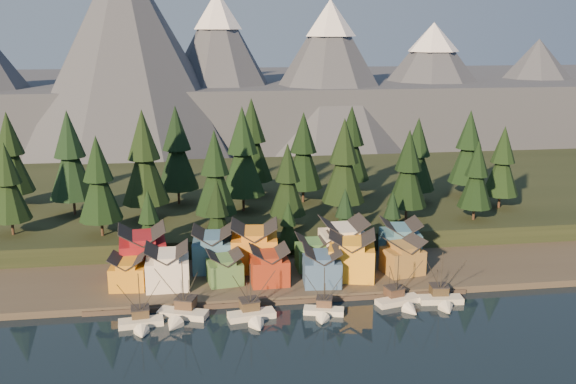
{
  "coord_description": "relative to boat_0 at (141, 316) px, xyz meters",
  "views": [
    {
      "loc": [
        -16.03,
        -106.89,
        55.72
      ],
      "look_at": [
        3.52,
        30.0,
        20.09
      ],
      "focal_mm": 40.0,
      "sensor_mm": 36.0,
      "label": 1
    }
  ],
  "objects": [
    {
      "name": "tree_hill_2",
      "position": [
        -12.02,
        39.77,
        17.27
      ],
      "size": [
        10.71,
        10.71,
        24.95
      ],
      "color": "#332319",
      "rests_on": "hillside"
    },
    {
      "name": "tree_hill_9",
      "position": [
        49.98,
        46.77,
        18.36
      ],
      "size": [
        11.56,
        11.56,
        26.94
      ],
      "color": "#332319",
      "rests_on": "hillside"
    },
    {
      "name": "boat_4",
      "position": [
        35.58,
        0.28,
        -0.21
      ],
      "size": [
        8.67,
        9.24,
        10.7
      ],
      "rotation": [
        0.0,
        0.0,
        -0.26
      ],
      "color": "silver",
      "rests_on": "ground"
    },
    {
      "name": "mountain_ridge",
      "position": [
        23.78,
        205.36,
        23.69
      ],
      "size": [
        560.0,
        190.0,
        90.0
      ],
      "color": "#444A58",
      "rests_on": "ground"
    },
    {
      "name": "tree_shore_3",
      "position": [
        46.98,
        31.77,
        8.17
      ],
      "size": [
        7.1,
        7.1,
        16.53
      ],
      "color": "#332319",
      "rests_on": "shore_strip"
    },
    {
      "name": "tree_hill_1",
      "position": [
        -22.02,
        59.77,
        19.31
      ],
      "size": [
        12.31,
        12.31,
        28.67
      ],
      "color": "#332319",
      "rests_on": "hillside"
    },
    {
      "name": "house_front_3",
      "position": [
        26.42,
        14.96,
        3.44
      ],
      "size": [
        8.32,
        7.95,
        8.19
      ],
      "rotation": [
        0.0,
        0.0,
        0.04
      ],
      "color": "maroon",
      "rests_on": "shore_strip"
    },
    {
      "name": "tree_shore_1",
      "position": [
        15.98,
        31.77,
        9.85
      ],
      "size": [
        8.42,
        8.42,
        19.61
      ],
      "color": "#332319",
      "rests_on": "shore_strip"
    },
    {
      "name": "tree_hill_16",
      "position": [
        -40.02,
        69.77,
        18.58
      ],
      "size": [
        11.74,
        11.74,
        27.34
      ],
      "color": "#332319",
      "rests_on": "hillside"
    },
    {
      "name": "house_front_0",
      "position": [
        -3.66,
        16.52,
        3.03
      ],
      "size": [
        8.02,
        7.65,
        7.41
      ],
      "rotation": [
        0.0,
        0.0,
        -0.09
      ],
      "color": "orange",
      "rests_on": "shore_strip"
    },
    {
      "name": "house_back_5",
      "position": [
        58.9,
        24.56,
        4.34
      ],
      "size": [
        9.6,
        9.7,
        9.91
      ],
      "rotation": [
        0.0,
        0.0,
        -0.09
      ],
      "color": "#396B87",
      "rests_on": "shore_strip"
    },
    {
      "name": "house_front_5",
      "position": [
        44.84,
        15.51,
        4.64
      ],
      "size": [
        11.85,
        11.19,
        10.48
      ],
      "rotation": [
        0.0,
        0.0,
        -0.24
      ],
      "color": "orange",
      "rests_on": "shore_strip"
    },
    {
      "name": "tree_hill_14",
      "position": [
        91.98,
        63.77,
        17.93
      ],
      "size": [
        11.22,
        11.22,
        26.15
      ],
      "color": "#332319",
      "rests_on": "hillside"
    },
    {
      "name": "house_back_0",
      "position": [
        -1.14,
        24.35,
        4.92
      ],
      "size": [
        11.03,
        10.67,
        11.02
      ],
      "rotation": [
        0.0,
        0.0,
        0.1
      ],
      "color": "maroon",
      "rests_on": "shore_strip"
    },
    {
      "name": "tree_hill_13",
      "position": [
        83.98,
        39.77,
        15.32
      ],
      "size": [
        9.17,
        9.17,
        21.37
      ],
      "color": "#332319",
      "rests_on": "hillside"
    },
    {
      "name": "dock",
      "position": [
        27.98,
        8.27,
        -1.86
      ],
      "size": [
        80.0,
        4.0,
        1.0
      ],
      "primitive_type": "cube",
      "color": "#4B3F35",
      "rests_on": "ground"
    },
    {
      "name": "shore_strip",
      "position": [
        27.98,
        31.77,
        -1.61
      ],
      "size": [
        400.0,
        50.0,
        1.5
      ],
      "primitive_type": "cube",
      "color": "#3C352C",
      "rests_on": "ground"
    },
    {
      "name": "tree_hill_8",
      "position": [
        41.98,
        63.77,
        18.11
      ],
      "size": [
        11.37,
        11.37,
        26.48
      ],
      "color": "#332319",
      "rests_on": "hillside"
    },
    {
      "name": "tree_shore_2",
      "position": [
        32.98,
        31.77,
        6.64
      ],
      "size": [
        5.9,
        5.9,
        13.75
      ],
      "color": "#332319",
      "rests_on": "shore_strip"
    },
    {
      "name": "boat_0",
      "position": [
        0.0,
        0.0,
        0.0
      ],
      "size": [
        8.98,
        9.61,
        11.62
      ],
      "rotation": [
        0.0,
        0.0,
        0.11
      ],
      "color": "beige",
      "rests_on": "ground"
    },
    {
      "name": "tree_hill_17",
      "position": [
        95.98,
        49.77,
        16.45
      ],
      "size": [
        10.06,
        10.06,
        23.44
      ],
      "color": "#332319",
      "rests_on": "hillside"
    },
    {
      "name": "boat_5",
      "position": [
        52.35,
        2.62,
        -0.15
      ],
      "size": [
        10.25,
        10.76,
        11.55
      ],
      "rotation": [
        0.0,
        0.0,
        0.25
      ],
      "color": "silver",
      "rests_on": "ground"
    },
    {
      "name": "boat_6",
      "position": [
        60.95,
        1.97,
        0.07
      ],
      "size": [
        9.44,
        10.12,
        12.07
      ],
      "rotation": [
        0.0,
        0.0,
        -0.09
      ],
      "color": "beige",
      "rests_on": "ground"
    },
    {
      "name": "tree_hill_15",
      "position": [
        27.98,
        73.77,
        19.82
      ],
      "size": [
        12.7,
        12.7,
        29.59
      ],
      "color": "#332319",
      "rests_on": "hillside"
    },
    {
      "name": "house_front_1",
      "position": [
        4.62,
        15.82,
        4.03
      ],
      "size": [
        9.08,
        8.72,
        9.31
      ],
      "rotation": [
        0.0,
        0.0,
        0.01
      ],
      "color": "white",
      "rests_on": "shore_strip"
    },
    {
      "name": "house_front_4",
      "position": [
        37.68,
        13.08,
        3.4
      ],
      "size": [
        8.56,
        9.14,
        8.11
      ],
      "rotation": [
        0.0,
        0.0,
        -0.08
      ],
      "color": "#385985",
      "rests_on": "shore_strip"
    },
    {
      "name": "ground",
      "position": [
        27.98,
        -8.23,
        -2.36
      ],
      "size": [
        500.0,
        500.0,
        0.0
      ],
      "primitive_type": "plane",
      "color": "black",
      "rests_on": "ground"
    },
    {
      "name": "house_back_4",
      "position": [
        44.8,
        23.5,
        4.97
      ],
      "size": [
        10.52,
        10.12,
        11.1
      ],
      "rotation": [
        0.0,
        0.0,
        0.03
      ],
      "color": "silver",
      "rests_on": "shore_strip"
    },
    {
      "name": "house_front_6",
      "position": [
        57.01,
        16.69,
        3.44
      ],
      "size": [
        9.65,
        9.31,
        8.19
      ],
      "rotation": [
        0.0,
        0.0,
        0.21
      ],
      "color": "olive",
      "rests_on": "shore_strip"
    },
    {
      "name": "house_front_2",
      "position": [
        16.81,
        16.6,
        2.85
      ],
      "size": [
        8.17,
        8.22,
        7.07
      ],
      "rotation": [
        0.0,
        0.0,
        0.14
      ],
      "color": "#46723D",
      "rests_on": "shore_strip"
    },
    {
      "name": "tree_hill_3",
      "position": [
        -2.02,
        51.77,
        19.76
      ],
      "size": [
        12.66,
        12.66,
        29.5
      ],
      "color": "#332319",
      "rests_on": "hillside"
    },
    {
      "name": "tree_hill_11",
      "position": [
        65.98,
        41.77,
        16.92
      ],
      "size": [
        10.43,
        10.43,
        24.31
      ],
      "color": "#332319",
      "rests_on": "hillside"
    },
    {
      "name": "boat_1",
      "position": [
        7.46,
        2.52,
        0.2
      ],
      "size": [
        10.63,
        11.29,
        12.87
      ],
      "rotation": [
        0.0,
        0.0,
        -0.35
      ],
      "color": "beige",
      "rests_on": "ground"
    },
    {
      "name": "tree_hill_12",
      "position": [
        73.98,
        57.77,
        17.36
      ],
      "size": [
        10.77,
        10.77,
        25.1
      ],
      "color": "#332319",
      "rests_on": "hillside"
    },
    {
      "name": "tree_shore_0",
      "position": [
        -0.02,
        31.77,
        8.82
      ],
      "size": [
        7.61,
        7.61,
        17.73
      ],
      "color": "#332319",
      "rests_on": "shore_strip"
    },
    {
      "name": "tree_shore_4",
      "position": [
        58.98,
        31.77,
        7.43
      ],
      "size": [
        6.52,
        6.52,
        15.19
      ],
      "color": "#332319",
      "rests_on": "shore_strip"
    },
    {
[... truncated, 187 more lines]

